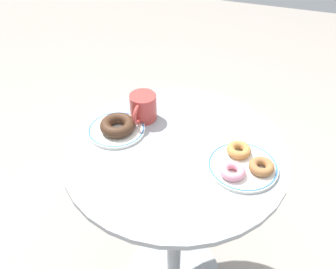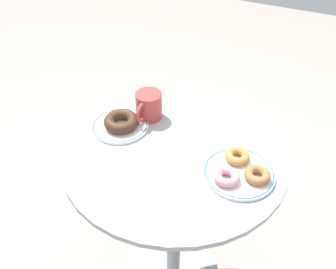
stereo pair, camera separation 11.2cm
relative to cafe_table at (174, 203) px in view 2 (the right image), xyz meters
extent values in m
cylinder|color=#999EA3|center=(0.00, 0.00, 0.26)|extent=(0.70, 0.70, 0.02)
cylinder|color=#999EA3|center=(0.00, 0.00, -0.12)|extent=(0.06, 0.06, 0.72)
cylinder|color=white|center=(-0.21, 0.02, 0.27)|extent=(0.19, 0.19, 0.01)
torus|color=#3D75BC|center=(-0.21, 0.02, 0.27)|extent=(0.19, 0.19, 0.01)
cylinder|color=white|center=(0.21, -0.02, 0.27)|extent=(0.21, 0.21, 0.01)
torus|color=#3D75BC|center=(0.21, -0.02, 0.27)|extent=(0.20, 0.20, 0.01)
torus|color=#422819|center=(-0.20, 0.01, 0.29)|extent=(0.15, 0.15, 0.04)
torus|color=#A36B3D|center=(0.26, -0.02, 0.29)|extent=(0.10, 0.10, 0.02)
torus|color=#BC7F42|center=(0.19, 0.03, 0.29)|extent=(0.10, 0.10, 0.02)
torus|color=pink|center=(0.19, -0.07, 0.29)|extent=(0.09, 0.09, 0.02)
cylinder|color=#B73D38|center=(-0.15, 0.11, 0.31)|extent=(0.09, 0.09, 0.09)
torus|color=#B73D38|center=(-0.15, 0.06, 0.32)|extent=(0.01, 0.07, 0.07)
camera|label=1|loc=(0.25, -0.81, 1.02)|focal=38.69mm
camera|label=2|loc=(0.35, -0.76, 1.02)|focal=38.69mm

